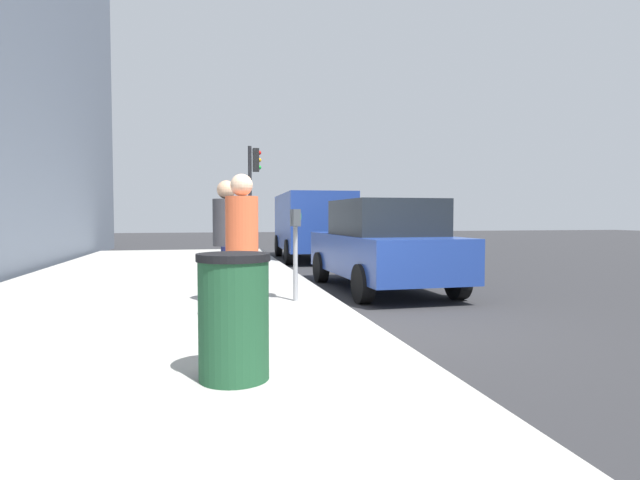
{
  "coord_description": "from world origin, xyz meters",
  "views": [
    {
      "loc": [
        -6.54,
        1.95,
        1.46
      ],
      "look_at": [
        1.86,
        0.15,
        1.05
      ],
      "focal_mm": 28.8,
      "sensor_mm": 36.0,
      "label": 1
    }
  ],
  "objects_px": {
    "parking_meter": "(295,235)",
    "pedestrian_bystander": "(242,235)",
    "traffic_signal": "(253,182)",
    "parked_van_far": "(311,222)",
    "trash_bin": "(234,316)",
    "pedestrian_at_meter": "(227,231)",
    "parked_sedan_near": "(383,245)"
  },
  "relations": [
    {
      "from": "parking_meter",
      "to": "pedestrian_bystander",
      "type": "relative_size",
      "value": 0.78
    },
    {
      "from": "parking_meter",
      "to": "traffic_signal",
      "type": "xyz_separation_m",
      "value": [
        9.28,
        -0.11,
        1.41
      ]
    },
    {
      "from": "parked_van_far",
      "to": "trash_bin",
      "type": "xyz_separation_m",
      "value": [
        -12.66,
        3.12,
        -0.6
      ]
    },
    {
      "from": "pedestrian_at_meter",
      "to": "parked_sedan_near",
      "type": "height_order",
      "value": "pedestrian_at_meter"
    },
    {
      "from": "pedestrian_at_meter",
      "to": "pedestrian_bystander",
      "type": "height_order",
      "value": "pedestrian_at_meter"
    },
    {
      "from": "pedestrian_at_meter",
      "to": "pedestrian_bystander",
      "type": "bearing_deg",
      "value": -85.93
    },
    {
      "from": "pedestrian_at_meter",
      "to": "parked_van_far",
      "type": "xyz_separation_m",
      "value": [
        9.12,
        -3.06,
        0.02
      ]
    },
    {
      "from": "parking_meter",
      "to": "traffic_signal",
      "type": "height_order",
      "value": "traffic_signal"
    },
    {
      "from": "pedestrian_at_meter",
      "to": "parked_sedan_near",
      "type": "xyz_separation_m",
      "value": [
        1.9,
        -3.07,
        -0.34
      ]
    },
    {
      "from": "parked_sedan_near",
      "to": "traffic_signal",
      "type": "xyz_separation_m",
      "value": [
        7.5,
        1.91,
        1.68
      ]
    },
    {
      "from": "pedestrian_bystander",
      "to": "parked_sedan_near",
      "type": "distance_m",
      "value": 4.42
    },
    {
      "from": "pedestrian_bystander",
      "to": "parked_sedan_near",
      "type": "bearing_deg",
      "value": -8.27
    },
    {
      "from": "parked_sedan_near",
      "to": "traffic_signal",
      "type": "relative_size",
      "value": 1.24
    },
    {
      "from": "parked_sedan_near",
      "to": "pedestrian_bystander",
      "type": "bearing_deg",
      "value": 138.37
    },
    {
      "from": "trash_bin",
      "to": "pedestrian_bystander",
      "type": "bearing_deg",
      "value": -5.24
    },
    {
      "from": "parked_sedan_near",
      "to": "parked_van_far",
      "type": "height_order",
      "value": "parked_van_far"
    },
    {
      "from": "parked_van_far",
      "to": "pedestrian_bystander",
      "type": "bearing_deg",
      "value": 164.46
    },
    {
      "from": "pedestrian_bystander",
      "to": "trash_bin",
      "type": "distance_m",
      "value": 2.23
    },
    {
      "from": "pedestrian_at_meter",
      "to": "traffic_signal",
      "type": "distance_m",
      "value": 9.56
    },
    {
      "from": "parked_van_far",
      "to": "parked_sedan_near",
      "type": "bearing_deg",
      "value": -179.98
    },
    {
      "from": "parked_sedan_near",
      "to": "trash_bin",
      "type": "distance_m",
      "value": 6.27
    },
    {
      "from": "pedestrian_at_meter",
      "to": "parked_sedan_near",
      "type": "bearing_deg",
      "value": 30.07
    },
    {
      "from": "trash_bin",
      "to": "parking_meter",
      "type": "bearing_deg",
      "value": -16.77
    },
    {
      "from": "parked_van_far",
      "to": "traffic_signal",
      "type": "relative_size",
      "value": 1.46
    },
    {
      "from": "pedestrian_at_meter",
      "to": "trash_bin",
      "type": "height_order",
      "value": "pedestrian_at_meter"
    },
    {
      "from": "parking_meter",
      "to": "parked_van_far",
      "type": "xyz_separation_m",
      "value": [
        9.01,
        -2.02,
        0.09
      ]
    },
    {
      "from": "pedestrian_bystander",
      "to": "parking_meter",
      "type": "bearing_deg",
      "value": 2.41
    },
    {
      "from": "parked_van_far",
      "to": "trash_bin",
      "type": "bearing_deg",
      "value": 166.15
    },
    {
      "from": "parking_meter",
      "to": "pedestrian_at_meter",
      "type": "relative_size",
      "value": 0.77
    },
    {
      "from": "traffic_signal",
      "to": "parked_van_far",
      "type": "bearing_deg",
      "value": -98.12
    },
    {
      "from": "parked_van_far",
      "to": "trash_bin",
      "type": "relative_size",
      "value": 5.22
    },
    {
      "from": "parking_meter",
      "to": "pedestrian_at_meter",
      "type": "height_order",
      "value": "pedestrian_at_meter"
    }
  ]
}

